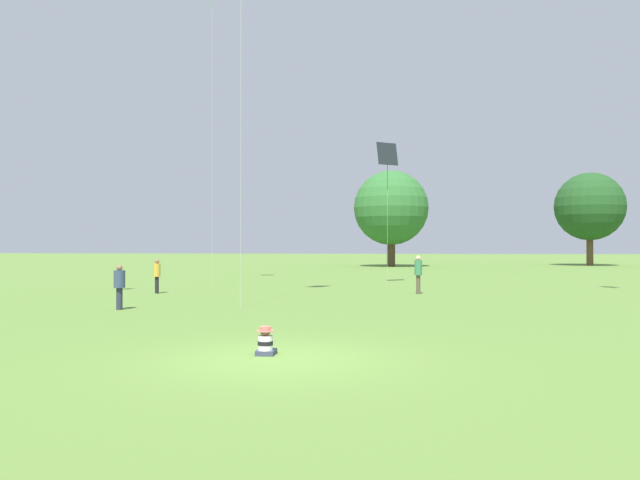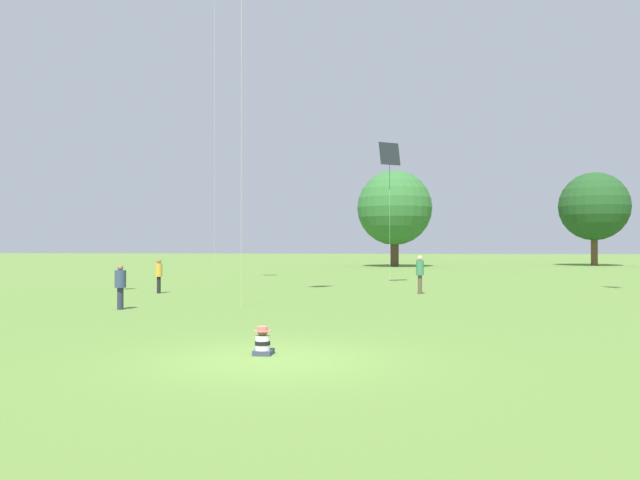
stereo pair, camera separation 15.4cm
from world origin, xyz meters
name	(u,v)px [view 1 (the left image)]	position (x,y,z in m)	size (l,w,h in m)	color
ground_plane	(277,359)	(0.00, 0.00, 0.00)	(300.00, 300.00, 0.00)	#567A33
seated_toddler	(266,342)	(-0.32, 0.41, 0.25)	(0.37, 0.49, 0.59)	#383D56
person_standing_0	(157,273)	(-8.61, 15.46, 0.93)	(0.40, 0.40, 1.56)	black
person_standing_1	(119,283)	(-7.12, 8.41, 0.90)	(0.54, 0.54, 1.53)	#282D42
person_standing_2	(418,271)	(3.23, 16.63, 1.04)	(0.38, 0.38, 1.73)	brown
kite_1	(387,156)	(1.74, 23.58, 7.26)	(1.23, 0.96, 8.02)	#1E2328
distant_tree_0	(391,208)	(1.64, 52.69, 6.04)	(7.68, 7.68, 9.90)	#473323
distant_tree_1	(590,207)	(22.87, 58.31, 6.36)	(7.31, 7.31, 10.04)	brown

